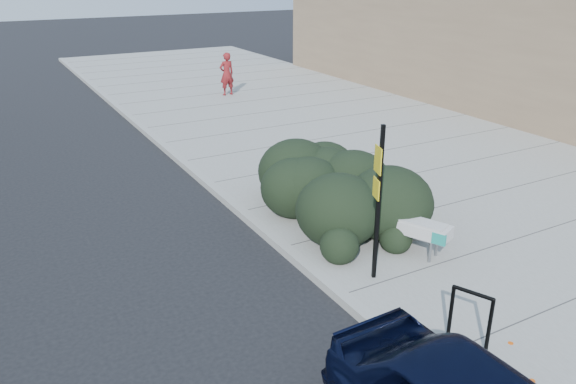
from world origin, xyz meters
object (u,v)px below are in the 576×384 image
bike_rack (471,313)px  sign_post (378,195)px  bench (393,221)px  pedestrian (227,74)px

bike_rack → sign_post: (-0.02, 2.22, 1.03)m
bench → bike_rack: (-1.02, -3.00, -0.00)m
bike_rack → pedestrian: size_ratio=0.51×
bench → sign_post: sign_post is taller
sign_post → pedestrian: sign_post is taller
pedestrian → sign_post: bearing=72.1°
pedestrian → bike_rack: bearing=73.9°
sign_post → bike_rack: bearing=-69.9°
bench → sign_post: bearing=-167.2°
bike_rack → sign_post: 2.45m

